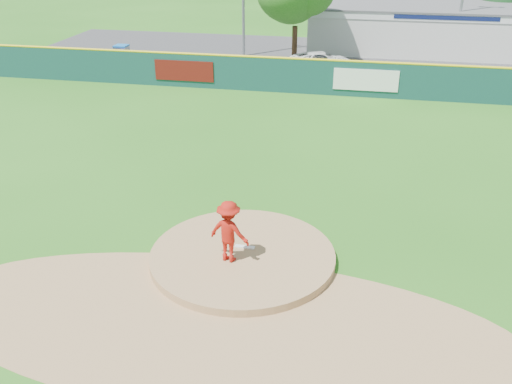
% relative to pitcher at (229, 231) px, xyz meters
% --- Properties ---
extents(ground, '(120.00, 120.00, 0.00)m').
position_rel_pitcher_xyz_m(ground, '(0.29, 0.43, -1.18)').
color(ground, '#286B19').
rests_on(ground, ground).
extents(pitchers_mound, '(5.50, 5.50, 0.50)m').
position_rel_pitcher_xyz_m(pitchers_mound, '(0.29, 0.43, -1.18)').
color(pitchers_mound, '#9E774C').
rests_on(pitchers_mound, ground).
extents(pitching_rubber, '(0.60, 0.15, 0.04)m').
position_rel_pitcher_xyz_m(pitching_rubber, '(0.29, 0.73, -0.91)').
color(pitching_rubber, white).
rests_on(pitching_rubber, pitchers_mound).
extents(infield_dirt_arc, '(15.40, 15.40, 0.01)m').
position_rel_pitcher_xyz_m(infield_dirt_arc, '(0.29, -2.57, -1.18)').
color(infield_dirt_arc, '#9E774C').
rests_on(infield_dirt_arc, ground).
extents(parking_lot, '(44.00, 16.00, 0.02)m').
position_rel_pitcher_xyz_m(parking_lot, '(0.29, 27.43, -1.17)').
color(parking_lot, '#38383A').
rests_on(parking_lot, ground).
extents(pitcher, '(1.34, 0.97, 1.86)m').
position_rel_pitcher_xyz_m(pitcher, '(0.00, 0.00, 0.00)').
color(pitcher, '#AB170E').
rests_on(pitcher, pitchers_mound).
extents(van, '(4.56, 2.72, 1.19)m').
position_rel_pitcher_xyz_m(van, '(0.32, 24.25, -0.57)').
color(van, white).
rests_on(van, parking_lot).
extents(pool_building_grp, '(15.20, 8.20, 3.31)m').
position_rel_pitcher_xyz_m(pool_building_grp, '(6.29, 32.43, 0.48)').
color(pool_building_grp, silver).
rests_on(pool_building_grp, ground).
extents(fence_banners, '(14.22, 0.04, 1.20)m').
position_rel_pitcher_xyz_m(fence_banners, '(-2.00, 18.35, -0.18)').
color(fence_banners, '#5F120D').
rests_on(fence_banners, ground).
extents(playground_slide, '(0.88, 2.47, 1.36)m').
position_rel_pitcher_xyz_m(playground_slide, '(-13.27, 22.92, -0.49)').
color(playground_slide, blue).
rests_on(playground_slide, ground).
extents(outfield_fence, '(40.00, 0.14, 2.07)m').
position_rel_pitcher_xyz_m(outfield_fence, '(0.29, 18.43, -0.09)').
color(outfield_fence, '#133E3C').
rests_on(outfield_fence, ground).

